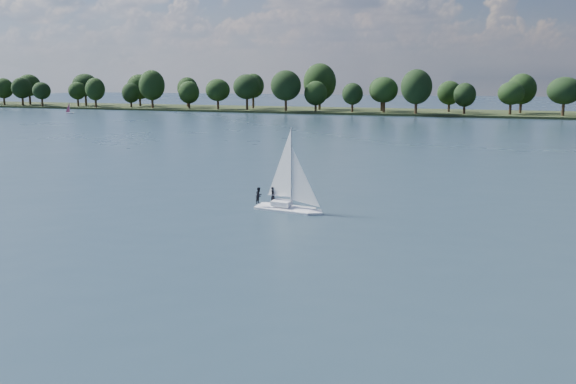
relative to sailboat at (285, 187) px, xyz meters
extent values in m
plane|color=#233342|center=(-2.19, 63.07, -2.30)|extent=(700.00, 700.00, 0.00)
cube|color=black|center=(-2.19, 175.07, -2.30)|extent=(660.00, 40.00, 1.50)
cube|color=white|center=(0.11, 0.00, -2.30)|extent=(6.45, 2.61, 0.74)
cube|color=white|center=(0.11, 0.00, -1.57)|extent=(1.98, 1.35, 0.46)
cylinder|color=silver|center=(0.11, 0.00, 1.89)|extent=(0.11, 0.11, 7.37)
imported|color=black|center=(-1.40, 0.45, -0.96)|extent=(0.47, 0.64, 1.59)
imported|color=black|center=(-2.57, -0.20, -0.96)|extent=(0.73, 0.87, 1.59)
cube|color=white|center=(-133.41, 128.24, -2.30)|extent=(2.80, 2.19, 0.42)
cylinder|color=silver|center=(-133.41, 128.24, -0.19)|extent=(0.08, 0.08, 3.76)
cube|color=#5D6062|center=(-178.60, 156.22, -2.30)|extent=(4.10, 2.20, 0.50)
camera|label=1|loc=(22.03, -54.75, 10.02)|focal=40.00mm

